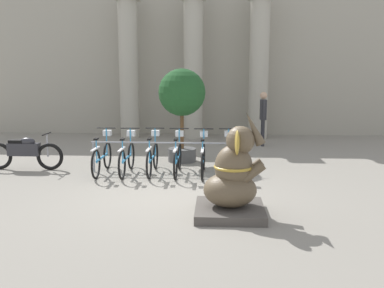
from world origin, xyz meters
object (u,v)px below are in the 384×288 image
(bicycle_0, at_px, (102,156))
(bicycle_5, at_px, (229,158))
(bicycle_4, at_px, (203,158))
(elephant_statue, at_px, (233,180))
(bicycle_2, at_px, (153,157))
(motorcycle, at_px, (24,152))
(bicycle_1, at_px, (127,157))
(potted_tree, at_px, (182,98))
(person_pedestrian, at_px, (263,113))
(bicycle_3, at_px, (178,157))

(bicycle_0, bearing_deg, bicycle_5, 0.74)
(bicycle_4, xyz_separation_m, elephant_statue, (0.60, -2.91, 0.20))
(bicycle_0, xyz_separation_m, bicycle_5, (3.09, 0.04, 0.00))
(bicycle_2, relative_size, motorcycle, 0.88)
(bicycle_1, bearing_deg, bicycle_2, 5.98)
(bicycle_0, bearing_deg, potted_tree, 39.21)
(potted_tree, bearing_deg, person_pedestrian, 46.69)
(bicycle_2, bearing_deg, potted_tree, 67.42)
(bicycle_2, distance_m, elephant_statue, 3.50)
(bicycle_0, bearing_deg, motorcycle, 172.98)
(motorcycle, xyz_separation_m, person_pedestrian, (6.39, 3.88, 0.63))
(bicycle_0, xyz_separation_m, person_pedestrian, (4.33, 4.14, 0.68))
(bicycle_1, xyz_separation_m, bicycle_4, (1.85, -0.01, 0.00))
(bicycle_0, height_order, potted_tree, potted_tree)
(bicycle_2, xyz_separation_m, person_pedestrian, (3.09, 4.09, 0.68))
(bicycle_2, xyz_separation_m, bicycle_3, (0.62, -0.05, 0.00))
(bicycle_0, height_order, bicycle_4, same)
(elephant_statue, bearing_deg, motorcycle, 148.20)
(bicycle_5, height_order, elephant_statue, elephant_statue)
(bicycle_2, height_order, bicycle_4, same)
(motorcycle, bearing_deg, person_pedestrian, 31.31)
(bicycle_1, bearing_deg, elephant_statue, -49.88)
(bicycle_4, height_order, person_pedestrian, person_pedestrian)
(elephant_statue, relative_size, motorcycle, 0.91)
(bicycle_3, height_order, motorcycle, bicycle_3)
(motorcycle, bearing_deg, bicycle_5, -2.38)
(bicycle_5, xyz_separation_m, potted_tree, (-1.25, 1.46, 1.33))
(bicycle_5, relative_size, potted_tree, 0.69)
(elephant_statue, distance_m, person_pedestrian, 7.19)
(bicycle_3, bearing_deg, bicycle_2, 175.63)
(bicycle_3, bearing_deg, bicycle_4, -2.14)
(bicycle_1, height_order, person_pedestrian, person_pedestrian)
(bicycle_1, height_order, elephant_statue, elephant_statue)
(bicycle_0, distance_m, potted_tree, 2.72)
(bicycle_4, xyz_separation_m, potted_tree, (-0.63, 1.52, 1.33))
(elephant_statue, xyz_separation_m, motorcycle, (-5.13, 3.18, -0.16))
(potted_tree, bearing_deg, bicycle_3, -89.49)
(bicycle_1, xyz_separation_m, elephant_statue, (2.45, -2.91, 0.20))
(bicycle_5, height_order, person_pedestrian, person_pedestrian)
(bicycle_5, bearing_deg, bicycle_2, 179.75)
(bicycle_0, bearing_deg, bicycle_2, 2.22)
(bicycle_4, relative_size, person_pedestrian, 0.98)
(bicycle_0, height_order, motorcycle, bicycle_0)
(potted_tree, bearing_deg, bicycle_0, -140.79)
(bicycle_5, bearing_deg, elephant_statue, -90.30)
(bicycle_4, relative_size, elephant_statue, 0.96)
(bicycle_0, distance_m, bicycle_4, 2.47)
(bicycle_3, bearing_deg, bicycle_0, -179.98)
(bicycle_4, relative_size, potted_tree, 0.69)
(bicycle_1, height_order, motorcycle, bicycle_1)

